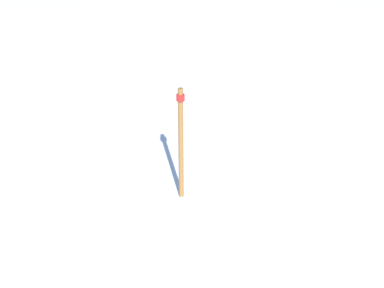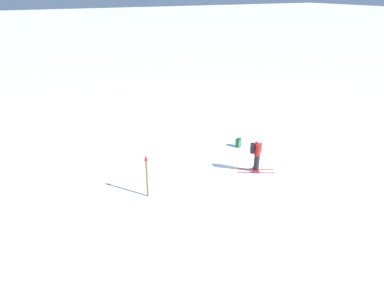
# 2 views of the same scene
# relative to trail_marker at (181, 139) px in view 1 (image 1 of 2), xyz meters

# --- Properties ---
(trail_marker) EXTENTS (0.13, 0.13, 1.88)m
(trail_marker) POSITION_rel_trail_marker_xyz_m (0.00, 0.00, 0.00)
(trail_marker) COLOR brown
(trail_marker) RESTS_ON ground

